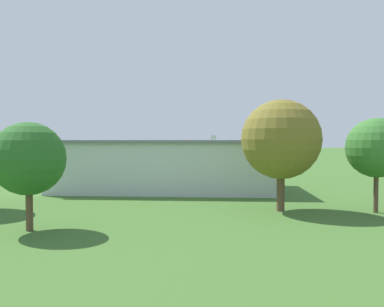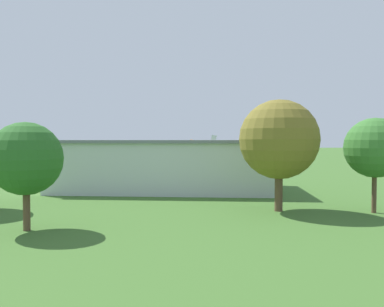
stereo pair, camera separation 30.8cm
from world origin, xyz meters
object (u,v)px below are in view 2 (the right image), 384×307
at_px(tree_near_perimeter_road, 375,148).
at_px(car_grey, 40,173).
at_px(person_beside_truck, 224,172).
at_px(person_watching_takeoff, 223,174).
at_px(tree_behind_hangar_right, 279,140).
at_px(car_blue, 80,174).
at_px(person_walking_on_apron, 208,173).
at_px(tree_at_field_edge, 26,159).
at_px(windsock, 194,142).
at_px(biplane, 200,144).
at_px(person_near_hangar_door, 174,172).
at_px(hangar, 165,165).

bearing_deg(tree_near_perimeter_road, car_grey, -31.55).
bearing_deg(tree_near_perimeter_road, person_beside_truck, -67.63).
distance_m(car_grey, person_beside_truck, 28.31).
height_order(person_watching_takeoff, tree_behind_hangar_right, tree_behind_hangar_right).
bearing_deg(car_blue, person_walking_on_apron, -169.49).
relative_size(tree_at_field_edge, windsock, 1.19).
distance_m(biplane, car_grey, 37.67).
bearing_deg(windsock, person_walking_on_apron, 97.58).
bearing_deg(car_grey, person_watching_takeoff, -177.31).
xyz_separation_m(person_beside_truck, tree_behind_hangar_right, (-4.75, 29.98, 5.19)).
bearing_deg(biplane, car_grey, 53.43).
xyz_separation_m(person_beside_truck, tree_near_perimeter_road, (-12.40, 30.12, 4.52)).
xyz_separation_m(person_near_hangar_door, tree_near_perimeter_road, (-20.17, 28.55, 4.50)).
bearing_deg(person_walking_on_apron, tree_near_perimeter_road, 118.73).
xyz_separation_m(car_blue, person_watching_takeoff, (-20.92, -2.53, -0.03)).
xyz_separation_m(person_near_hangar_door, person_beside_truck, (-7.77, -1.57, -0.02)).
bearing_deg(tree_near_perimeter_road, windsock, -73.64).
relative_size(biplane, tree_near_perimeter_road, 1.01).
xyz_separation_m(car_grey, person_watching_takeoff, (-27.69, -1.30, -0.02)).
height_order(biplane, car_grey, biplane).
relative_size(person_walking_on_apron, tree_near_perimeter_road, 0.22).
bearing_deg(tree_near_perimeter_road, person_watching_takeoff, -64.32).
height_order(biplane, car_blue, biplane).
bearing_deg(person_walking_on_apron, windsock, -82.42).
xyz_separation_m(biplane, tree_at_field_edge, (7.20, 63.24, -0.11)).
height_order(person_beside_truck, person_walking_on_apron, person_walking_on_apron).
bearing_deg(person_watching_takeoff, person_beside_truck, -91.23).
height_order(person_near_hangar_door, tree_behind_hangar_right, tree_behind_hangar_right).
xyz_separation_m(car_grey, person_beside_truck, (-27.78, -5.46, -0.07)).
relative_size(car_grey, person_watching_takeoff, 2.90).
bearing_deg(windsock, person_near_hangar_door, 90.36).
xyz_separation_m(person_watching_takeoff, person_beside_truck, (-0.09, -4.16, -0.05)).
bearing_deg(car_blue, tree_near_perimeter_road, 144.95).
xyz_separation_m(tree_behind_hangar_right, windsock, (12.78, -69.45, -0.68)).
relative_size(person_walking_on_apron, windsock, 0.28).
height_order(tree_near_perimeter_road, windsock, tree_near_perimeter_road).
distance_m(car_grey, tree_behind_hangar_right, 41.06).
relative_size(hangar, person_walking_on_apron, 15.04).
xyz_separation_m(biplane, person_near_hangar_door, (2.30, 26.20, -4.03)).
xyz_separation_m(biplane, car_grey, (22.31, 30.08, -3.98)).
xyz_separation_m(biplane, tree_behind_hangar_right, (-10.22, 54.60, 1.14)).
xyz_separation_m(person_watching_takeoff, tree_behind_hangar_right, (-4.84, 25.82, 5.14)).
relative_size(car_grey, person_walking_on_apron, 2.83).
bearing_deg(car_grey, car_blue, 169.72).
xyz_separation_m(person_watching_takeoff, tree_near_perimeter_road, (-12.49, 25.96, 4.47)).
bearing_deg(person_near_hangar_door, car_blue, 21.12).
bearing_deg(person_near_hangar_door, person_beside_truck, -168.57).
distance_m(tree_at_field_edge, tree_near_perimeter_road, 26.47).
height_order(person_beside_truck, tree_near_perimeter_road, tree_near_perimeter_road).
bearing_deg(person_watching_takeoff, tree_at_field_edge, 69.95).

